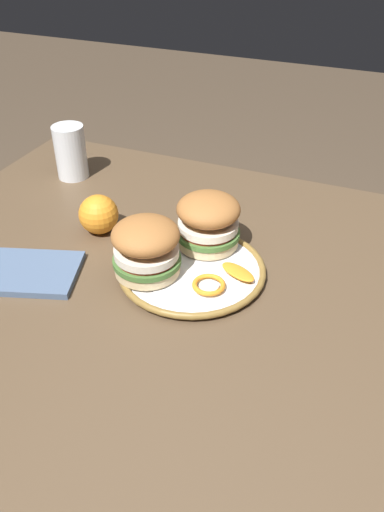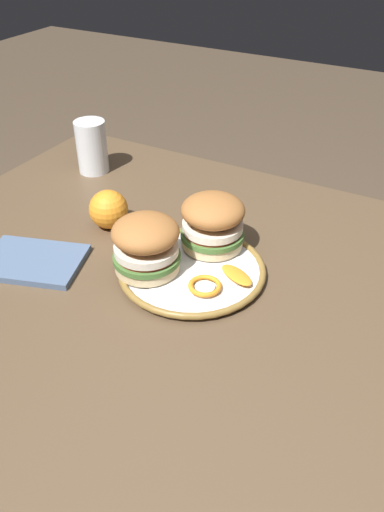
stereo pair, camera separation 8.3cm
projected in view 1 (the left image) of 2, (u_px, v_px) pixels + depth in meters
name	position (u px, v px, depth m)	size (l,w,h in m)	color
ground_plane	(206.00, 508.00, 1.31)	(8.00, 8.00, 0.00)	#4C3D2D
dining_table	(211.00, 328.00, 0.95)	(1.28, 0.93, 0.70)	brown
dinner_plate	(192.00, 270.00, 0.93)	(0.26, 0.26, 0.02)	white
sandwich_half_left	(146.00, 247.00, 0.89)	(0.16, 0.16, 0.10)	beige
sandwich_half_right	(208.00, 220.00, 0.96)	(0.15, 0.15, 0.10)	beige
orange_peel_curled	(206.00, 284.00, 0.88)	(0.08, 0.08, 0.01)	orange
orange_peel_strip_long	(238.00, 272.00, 0.91)	(0.08, 0.06, 0.01)	orange
drinking_glass	(71.00, 155.00, 1.22)	(0.07, 0.07, 0.12)	white
whole_orange	(99.00, 214.00, 1.03)	(0.08, 0.08, 0.08)	orange
folded_napkin	(27.00, 272.00, 0.93)	(0.18, 0.13, 0.01)	slate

